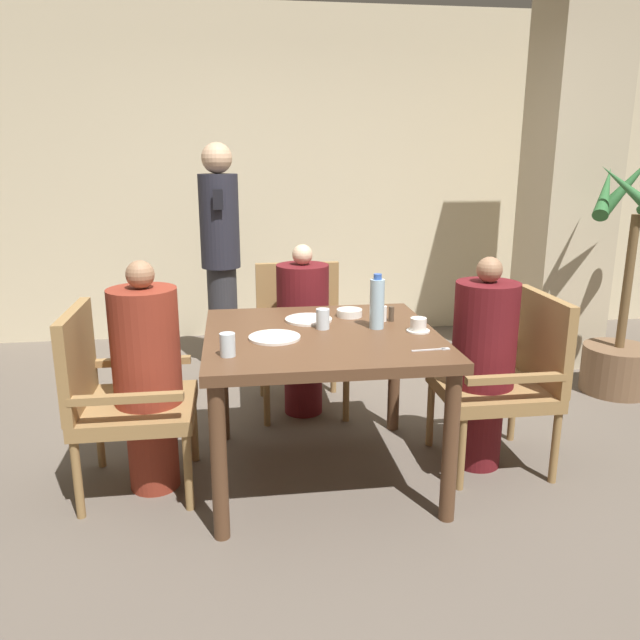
{
  "coord_description": "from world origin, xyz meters",
  "views": [
    {
      "loc": [
        -0.41,
        -2.87,
        1.6
      ],
      "look_at": [
        0.0,
        0.05,
        0.81
      ],
      "focal_mm": 35.0,
      "sensor_mm": 36.0,
      "label": 1
    }
  ],
  "objects_px": {
    "diner_in_left_chair": "(148,375)",
    "bowl_small": "(349,313)",
    "potted_palm": "(622,323)",
    "glass_tall_near": "(228,345)",
    "chair_right_side": "(509,374)",
    "diner_in_far_chair": "(303,328)",
    "teacup_with_saucer": "(418,325)",
    "glass_tall_mid": "(323,319)",
    "plate_main_right": "(309,319)",
    "standing_host": "(221,252)",
    "chair_far_side": "(300,331)",
    "chair_left_side": "(118,394)",
    "plate_main_left": "(275,337)",
    "diner_in_right_chair": "(483,362)",
    "water_bottle": "(377,303)"
  },
  "relations": [
    {
      "from": "teacup_with_saucer",
      "to": "water_bottle",
      "type": "distance_m",
      "value": 0.23
    },
    {
      "from": "diner_in_far_chair",
      "to": "teacup_with_saucer",
      "type": "distance_m",
      "value": 1.01
    },
    {
      "from": "chair_left_side",
      "to": "diner_in_left_chair",
      "type": "bearing_deg",
      "value": 0.0
    },
    {
      "from": "diner_in_left_chair",
      "to": "chair_far_side",
      "type": "height_order",
      "value": "diner_in_left_chair"
    },
    {
      "from": "plate_main_left",
      "to": "teacup_with_saucer",
      "type": "xyz_separation_m",
      "value": [
        0.7,
        0.02,
        0.02
      ]
    },
    {
      "from": "diner_in_left_chair",
      "to": "chair_far_side",
      "type": "distance_m",
      "value": 1.28
    },
    {
      "from": "chair_left_side",
      "to": "diner_in_far_chair",
      "type": "height_order",
      "value": "diner_in_far_chair"
    },
    {
      "from": "chair_right_side",
      "to": "glass_tall_near",
      "type": "xyz_separation_m",
      "value": [
        -1.43,
        -0.3,
        0.31
      ]
    },
    {
      "from": "diner_in_far_chair",
      "to": "glass_tall_near",
      "type": "bearing_deg",
      "value": -111.91
    },
    {
      "from": "standing_host",
      "to": "plate_main_right",
      "type": "distance_m",
      "value": 1.57
    },
    {
      "from": "standing_host",
      "to": "plate_main_left",
      "type": "xyz_separation_m",
      "value": [
        0.27,
        -1.79,
        -0.14
      ]
    },
    {
      "from": "glass_tall_near",
      "to": "glass_tall_mid",
      "type": "height_order",
      "value": "same"
    },
    {
      "from": "chair_right_side",
      "to": "standing_host",
      "type": "relative_size",
      "value": 0.54
    },
    {
      "from": "plate_main_right",
      "to": "bowl_small",
      "type": "bearing_deg",
      "value": 13.97
    },
    {
      "from": "chair_left_side",
      "to": "standing_host",
      "type": "relative_size",
      "value": 0.54
    },
    {
      "from": "potted_palm",
      "to": "diner_in_right_chair",
      "type": "bearing_deg",
      "value": -147.16
    },
    {
      "from": "diner_in_left_chair",
      "to": "bowl_small",
      "type": "height_order",
      "value": "diner_in_left_chair"
    },
    {
      "from": "diner_in_right_chair",
      "to": "plate_main_right",
      "type": "relative_size",
      "value": 4.54
    },
    {
      "from": "diner_in_right_chair",
      "to": "bowl_small",
      "type": "distance_m",
      "value": 0.73
    },
    {
      "from": "teacup_with_saucer",
      "to": "water_bottle",
      "type": "relative_size",
      "value": 0.42
    },
    {
      "from": "bowl_small",
      "to": "glass_tall_near",
      "type": "distance_m",
      "value": 0.87
    },
    {
      "from": "chair_right_side",
      "to": "glass_tall_mid",
      "type": "height_order",
      "value": "chair_right_side"
    },
    {
      "from": "chair_right_side",
      "to": "bowl_small",
      "type": "bearing_deg",
      "value": 159.59
    },
    {
      "from": "diner_in_right_chair",
      "to": "plate_main_left",
      "type": "height_order",
      "value": "diner_in_right_chair"
    },
    {
      "from": "plate_main_right",
      "to": "glass_tall_near",
      "type": "xyz_separation_m",
      "value": [
        -0.41,
        -0.53,
        0.04
      ]
    },
    {
      "from": "standing_host",
      "to": "chair_far_side",
      "type": "bearing_deg",
      "value": -56.58
    },
    {
      "from": "potted_palm",
      "to": "glass_tall_near",
      "type": "relative_size",
      "value": 16.22
    },
    {
      "from": "chair_right_side",
      "to": "glass_tall_near",
      "type": "relative_size",
      "value": 8.99
    },
    {
      "from": "diner_in_right_chair",
      "to": "bowl_small",
      "type": "relative_size",
      "value": 8.19
    },
    {
      "from": "glass_tall_near",
      "to": "potted_palm",
      "type": "bearing_deg",
      "value": 23.94
    },
    {
      "from": "diner_in_left_chair",
      "to": "glass_tall_near",
      "type": "height_order",
      "value": "diner_in_left_chair"
    },
    {
      "from": "chair_far_side",
      "to": "standing_host",
      "type": "bearing_deg",
      "value": 123.42
    },
    {
      "from": "plate_main_right",
      "to": "teacup_with_saucer",
      "type": "height_order",
      "value": "teacup_with_saucer"
    },
    {
      "from": "standing_host",
      "to": "potted_palm",
      "type": "xyz_separation_m",
      "value": [
        2.68,
        -0.86,
        -0.41
      ]
    },
    {
      "from": "chair_left_side",
      "to": "bowl_small",
      "type": "relative_size",
      "value": 6.7
    },
    {
      "from": "plate_main_right",
      "to": "bowl_small",
      "type": "height_order",
      "value": "bowl_small"
    },
    {
      "from": "plate_main_right",
      "to": "teacup_with_saucer",
      "type": "xyz_separation_m",
      "value": [
        0.51,
        -0.28,
        0.02
      ]
    },
    {
      "from": "chair_far_side",
      "to": "water_bottle",
      "type": "bearing_deg",
      "value": -72.87
    },
    {
      "from": "plate_main_left",
      "to": "glass_tall_mid",
      "type": "height_order",
      "value": "glass_tall_mid"
    },
    {
      "from": "diner_in_left_chair",
      "to": "chair_left_side",
      "type": "bearing_deg",
      "value": 180.0
    },
    {
      "from": "diner_in_far_chair",
      "to": "plate_main_right",
      "type": "distance_m",
      "value": 0.62
    },
    {
      "from": "diner_in_far_chair",
      "to": "glass_tall_mid",
      "type": "distance_m",
      "value": 0.79
    },
    {
      "from": "chair_right_side",
      "to": "diner_in_right_chair",
      "type": "xyz_separation_m",
      "value": [
        -0.15,
        0.0,
        0.08
      ]
    },
    {
      "from": "diner_in_right_chair",
      "to": "plate_main_left",
      "type": "relative_size",
      "value": 4.54
    },
    {
      "from": "chair_left_side",
      "to": "potted_palm",
      "type": "xyz_separation_m",
      "value": [
        3.16,
        0.87,
        -0.0
      ]
    },
    {
      "from": "diner_in_far_chair",
      "to": "standing_host",
      "type": "bearing_deg",
      "value": 119.0
    },
    {
      "from": "chair_far_side",
      "to": "plate_main_right",
      "type": "bearing_deg",
      "value": -92.75
    },
    {
      "from": "chair_left_side",
      "to": "water_bottle",
      "type": "xyz_separation_m",
      "value": [
        1.26,
        0.05,
        0.39
      ]
    },
    {
      "from": "diner_in_left_chair",
      "to": "potted_palm",
      "type": "height_order",
      "value": "potted_palm"
    },
    {
      "from": "bowl_small",
      "to": "glass_tall_mid",
      "type": "height_order",
      "value": "glass_tall_mid"
    }
  ]
}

